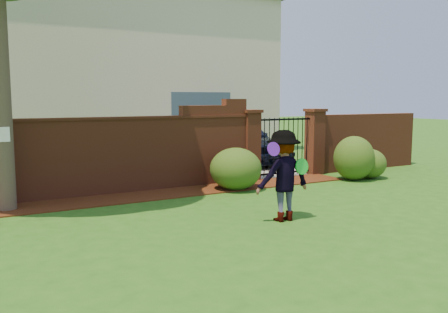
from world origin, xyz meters
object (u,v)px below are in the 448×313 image
man (284,176)px  frisbee_purple (274,149)px  frisbee_green (302,166)px  car (243,141)px

man → frisbee_purple: 0.63m
frisbee_purple → frisbee_green: frisbee_purple is taller
frisbee_green → man: bearing=151.6°
frisbee_green → car: bearing=66.0°
man → frisbee_purple: man is taller
man → frisbee_purple: bearing=25.8°
car → man: size_ratio=2.68×
car → man: bearing=-121.8°
frisbee_purple → frisbee_green: size_ratio=0.84×
frisbee_purple → frisbee_green: 0.70m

